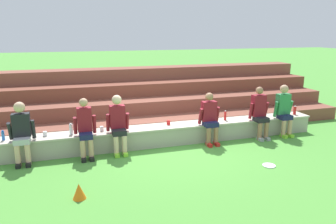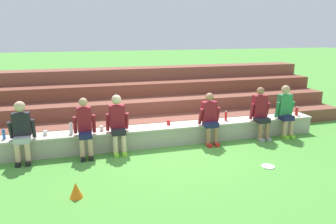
{
  "view_description": "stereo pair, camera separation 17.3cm",
  "coord_description": "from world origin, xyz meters",
  "px_view_note": "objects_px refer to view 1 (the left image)",
  "views": [
    {
      "loc": [
        -2.34,
        -7.1,
        2.75
      ],
      "look_at": [
        -0.04,
        0.27,
        0.81
      ],
      "focal_mm": 34.56,
      "sensor_mm": 36.0,
      "label": 1
    },
    {
      "loc": [
        -2.18,
        -7.15,
        2.75
      ],
      "look_at": [
        -0.04,
        0.27,
        0.81
      ],
      "focal_mm": 34.56,
      "sensor_mm": 36.0,
      "label": 2
    }
  ],
  "objects_px": {
    "frisbee": "(269,166)",
    "plastic_cup_middle": "(102,129)",
    "water_bottle_near_left": "(3,136)",
    "plastic_cup_left_end": "(45,134)",
    "person_right_of_center": "(210,117)",
    "person_far_right": "(260,112)",
    "water_bottle_center_gap": "(71,129)",
    "plastic_cup_right_end": "(168,123)",
    "person_far_left": "(21,131)",
    "sports_cone": "(79,191)",
    "person_center": "(118,123)",
    "person_rightmost_edge": "(284,109)",
    "water_bottle_near_right": "(295,110)",
    "person_left_of_center": "(85,127)",
    "water_bottle_mid_left": "(225,116)"
  },
  "relations": [
    {
      "from": "person_far_right",
      "to": "water_bottle_near_right",
      "type": "xyz_separation_m",
      "value": [
        1.3,
        0.25,
        -0.12
      ]
    },
    {
      "from": "person_far_right",
      "to": "water_bottle_near_left",
      "type": "relative_size",
      "value": 6.09
    },
    {
      "from": "frisbee",
      "to": "person_center",
      "type": "bearing_deg",
      "value": 148.72
    },
    {
      "from": "person_rightmost_edge",
      "to": "person_center",
      "type": "bearing_deg",
      "value": 179.61
    },
    {
      "from": "plastic_cup_middle",
      "to": "person_center",
      "type": "bearing_deg",
      "value": -37.42
    },
    {
      "from": "water_bottle_center_gap",
      "to": "frisbee",
      "type": "height_order",
      "value": "water_bottle_center_gap"
    },
    {
      "from": "sports_cone",
      "to": "plastic_cup_left_end",
      "type": "bearing_deg",
      "value": 105.4
    },
    {
      "from": "person_far_left",
      "to": "person_far_right",
      "type": "bearing_deg",
      "value": -0.25
    },
    {
      "from": "person_far_left",
      "to": "plastic_cup_middle",
      "type": "height_order",
      "value": "person_far_left"
    },
    {
      "from": "plastic_cup_left_end",
      "to": "person_far_left",
      "type": "bearing_deg",
      "value": -147.74
    },
    {
      "from": "person_far_right",
      "to": "water_bottle_mid_left",
      "type": "relative_size",
      "value": 5.27
    },
    {
      "from": "person_rightmost_edge",
      "to": "frisbee",
      "type": "bearing_deg",
      "value": -132.52
    },
    {
      "from": "water_bottle_center_gap",
      "to": "plastic_cup_left_end",
      "type": "relative_size",
      "value": 2.46
    },
    {
      "from": "person_left_of_center",
      "to": "plastic_cup_right_end",
      "type": "distance_m",
      "value": 2.08
    },
    {
      "from": "person_right_of_center",
      "to": "frisbee",
      "type": "relative_size",
      "value": 4.74
    },
    {
      "from": "water_bottle_near_left",
      "to": "plastic_cup_left_end",
      "type": "distance_m",
      "value": 0.84
    },
    {
      "from": "person_far_left",
      "to": "sports_cone",
      "type": "bearing_deg",
      "value": -61.78
    },
    {
      "from": "person_right_of_center",
      "to": "person_far_right",
      "type": "distance_m",
      "value": 1.44
    },
    {
      "from": "person_far_left",
      "to": "person_far_right",
      "type": "height_order",
      "value": "person_far_right"
    },
    {
      "from": "person_far_right",
      "to": "water_bottle_near_right",
      "type": "distance_m",
      "value": 1.33
    },
    {
      "from": "person_left_of_center",
      "to": "water_bottle_near_right",
      "type": "height_order",
      "value": "person_left_of_center"
    },
    {
      "from": "person_far_left",
      "to": "person_rightmost_edge",
      "type": "relative_size",
      "value": 0.96
    },
    {
      "from": "frisbee",
      "to": "plastic_cup_middle",
      "type": "bearing_deg",
      "value": 148.01
    },
    {
      "from": "person_far_right",
      "to": "frisbee",
      "type": "relative_size",
      "value": 4.99
    },
    {
      "from": "person_right_of_center",
      "to": "water_bottle_near_left",
      "type": "bearing_deg",
      "value": 176.46
    },
    {
      "from": "person_rightmost_edge",
      "to": "water_bottle_near_left",
      "type": "xyz_separation_m",
      "value": [
        -6.89,
        0.27,
        -0.16
      ]
    },
    {
      "from": "person_far_right",
      "to": "plastic_cup_left_end",
      "type": "relative_size",
      "value": 12.97
    },
    {
      "from": "plastic_cup_middle",
      "to": "person_left_of_center",
      "type": "bearing_deg",
      "value": -140.91
    },
    {
      "from": "water_bottle_mid_left",
      "to": "water_bottle_near_right",
      "type": "relative_size",
      "value": 1.05
    },
    {
      "from": "person_left_of_center",
      "to": "water_bottle_near_left",
      "type": "height_order",
      "value": "person_left_of_center"
    },
    {
      "from": "water_bottle_near_right",
      "to": "plastic_cup_left_end",
      "type": "relative_size",
      "value": 2.34
    },
    {
      "from": "person_left_of_center",
      "to": "water_bottle_center_gap",
      "type": "relative_size",
      "value": 5.16
    },
    {
      "from": "water_bottle_center_gap",
      "to": "water_bottle_near_left",
      "type": "bearing_deg",
      "value": 179.65
    },
    {
      "from": "water_bottle_center_gap",
      "to": "plastic_cup_right_end",
      "type": "relative_size",
      "value": 2.31
    },
    {
      "from": "person_far_left",
      "to": "water_bottle_near_left",
      "type": "distance_m",
      "value": 0.49
    },
    {
      "from": "plastic_cup_right_end",
      "to": "sports_cone",
      "type": "bearing_deg",
      "value": -135.3
    },
    {
      "from": "water_bottle_near_right",
      "to": "frisbee",
      "type": "relative_size",
      "value": 0.9
    },
    {
      "from": "person_far_left",
      "to": "plastic_cup_middle",
      "type": "bearing_deg",
      "value": 9.11
    },
    {
      "from": "person_center",
      "to": "plastic_cup_right_end",
      "type": "height_order",
      "value": "person_center"
    },
    {
      "from": "person_far_left",
      "to": "frisbee",
      "type": "height_order",
      "value": "person_far_left"
    },
    {
      "from": "water_bottle_center_gap",
      "to": "sports_cone",
      "type": "xyz_separation_m",
      "value": [
        0.05,
        -2.19,
        -0.45
      ]
    },
    {
      "from": "person_far_left",
      "to": "plastic_cup_right_end",
      "type": "height_order",
      "value": "person_far_left"
    },
    {
      "from": "person_left_of_center",
      "to": "water_bottle_mid_left",
      "type": "distance_m",
      "value": 3.62
    },
    {
      "from": "person_far_left",
      "to": "water_bottle_center_gap",
      "type": "relative_size",
      "value": 5.15
    },
    {
      "from": "water_bottle_near_left",
      "to": "plastic_cup_left_end",
      "type": "height_order",
      "value": "water_bottle_near_left"
    },
    {
      "from": "person_center",
      "to": "water_bottle_near_right",
      "type": "bearing_deg",
      "value": 2.58
    },
    {
      "from": "person_right_of_center",
      "to": "frisbee",
      "type": "distance_m",
      "value": 1.91
    },
    {
      "from": "person_far_left",
      "to": "water_bottle_mid_left",
      "type": "relative_size",
      "value": 5.15
    },
    {
      "from": "person_far_left",
      "to": "person_far_right",
      "type": "xyz_separation_m",
      "value": [
        5.74,
        -0.03,
        -0.0
      ]
    },
    {
      "from": "person_rightmost_edge",
      "to": "person_left_of_center",
      "type": "bearing_deg",
      "value": -179.81
    }
  ]
}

